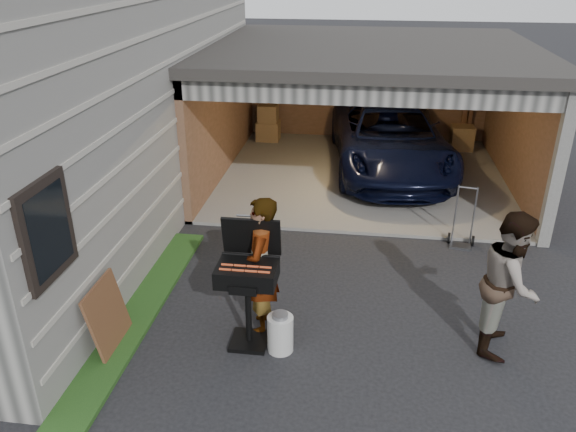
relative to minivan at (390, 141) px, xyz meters
The scene contains 10 objects.
ground 7.06m from the minivan, 100.80° to the right, with size 80.00×80.00×0.00m, color black.
groundcover_strip 8.70m from the minivan, 114.30° to the right, with size 0.50×8.00×0.06m, color #193814.
garage 1.27m from the minivan, 169.08° to the right, with size 6.80×6.30×2.90m.
minivan is the anchor object (origin of this frame).
woman 6.60m from the minivan, 105.99° to the right, with size 0.69×0.45×1.89m, color #A5B9D0.
man 6.43m from the minivan, 78.48° to the right, with size 0.91×0.71×1.88m, color #3D2018.
bbq_grill 6.93m from the minivan, 106.06° to the right, with size 0.74×0.65×1.65m.
propane_tank 6.96m from the minivan, 102.45° to the right, with size 0.33×0.33×0.50m, color silver.
plywood_panel 7.90m from the minivan, 117.57° to the right, with size 0.04×0.83×0.93m, color #4E311A.
hand_truck 3.78m from the minivan, 71.71° to the right, with size 0.47×0.39×1.08m.
Camera 1 is at (0.71, -5.59, 4.59)m, focal length 35.00 mm.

